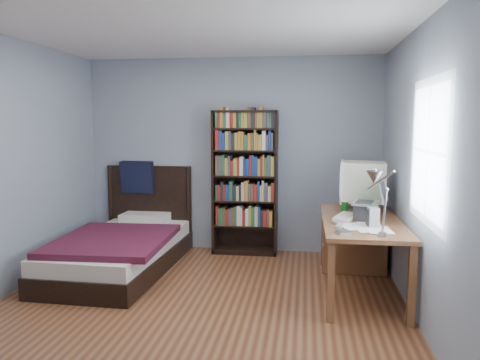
{
  "coord_description": "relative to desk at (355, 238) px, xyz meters",
  "views": [
    {
      "loc": [
        0.96,
        -3.9,
        1.67
      ],
      "look_at": [
        0.29,
        0.77,
        1.09
      ],
      "focal_mm": 35.0,
      "sensor_mm": 36.0,
      "label": 1
    }
  ],
  "objects": [
    {
      "name": "desk",
      "position": [
        0.0,
        0.0,
        0.0
      ],
      "size": [
        0.75,
        1.72,
        0.73
      ],
      "color": "brown",
      "rests_on": "floor"
    },
    {
      "name": "room",
      "position": [
        -1.48,
        -1.23,
        0.83
      ],
      "size": [
        4.2,
        4.24,
        2.5
      ],
      "color": "brown",
      "rests_on": "ground"
    },
    {
      "name": "keyboard",
      "position": [
        -0.15,
        -0.49,
        0.32
      ],
      "size": [
        0.29,
        0.45,
        0.04
      ],
      "primitive_type": "cube",
      "rotation": [
        0.0,
        0.07,
        -0.33
      ],
      "color": "beige",
      "rests_on": "desk"
    },
    {
      "name": "phone_grey",
      "position": [
        -0.25,
        -0.93,
        0.32
      ],
      "size": [
        0.08,
        0.11,
        0.02
      ],
      "primitive_type": "cube",
      "rotation": [
        0.0,
        0.0,
        -0.3
      ],
      "color": "gray",
      "rests_on": "desk"
    },
    {
      "name": "speaker",
      "position": [
        0.06,
        -0.86,
        0.4
      ],
      "size": [
        0.1,
        0.1,
        0.18
      ],
      "primitive_type": "cube",
      "rotation": [
        0.0,
        0.0,
        0.16
      ],
      "color": "gray",
      "rests_on": "desk"
    },
    {
      "name": "desk_lamp",
      "position": [
        -0.03,
        -1.57,
        0.79
      ],
      "size": [
        0.23,
        0.51,
        0.6
      ],
      "color": "#99999E",
      "rests_on": "desk"
    },
    {
      "name": "external_drive",
      "position": [
        -0.22,
        -1.15,
        0.32
      ],
      "size": [
        0.14,
        0.14,
        0.02
      ],
      "primitive_type": "cube",
      "rotation": [
        0.0,
        0.0,
        0.32
      ],
      "color": "gray",
      "rests_on": "desk"
    },
    {
      "name": "phone_silver",
      "position": [
        -0.26,
        -0.77,
        0.32
      ],
      "size": [
        0.1,
        0.12,
        0.02
      ],
      "primitive_type": "cube",
      "rotation": [
        0.0,
        0.0,
        0.56
      ],
      "color": "silver",
      "rests_on": "desk"
    },
    {
      "name": "laptop",
      "position": [
        0.06,
        -0.48,
        0.42
      ],
      "size": [
        0.39,
        0.38,
        0.4
      ],
      "color": "#2D2D30",
      "rests_on": "desk"
    },
    {
      "name": "bed",
      "position": [
        -2.62,
        -0.11,
        -0.17
      ],
      "size": [
        1.21,
        2.2,
        1.16
      ],
      "color": "black",
      "rests_on": "floor"
    },
    {
      "name": "bookshelf",
      "position": [
        -1.31,
        0.71,
        0.5
      ],
      "size": [
        0.82,
        0.3,
        1.82
      ],
      "color": "black",
      "rests_on": "floor"
    },
    {
      "name": "crt_monitor",
      "position": [
        0.05,
        -0.01,
        0.61
      ],
      "size": [
        0.5,
        0.46,
        0.53
      ],
      "color": "beige",
      "rests_on": "desk"
    },
    {
      "name": "soda_can",
      "position": [
        -0.14,
        -0.23,
        0.37
      ],
      "size": [
        0.07,
        0.07,
        0.13
      ],
      "primitive_type": "cylinder",
      "color": "#073A0C",
      "rests_on": "desk"
    },
    {
      "name": "mouse",
      "position": [
        -0.01,
        -0.21,
        0.33
      ],
      "size": [
        0.07,
        0.12,
        0.04
      ],
      "primitive_type": "ellipsoid",
      "color": "silver",
      "rests_on": "desk"
    }
  ]
}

